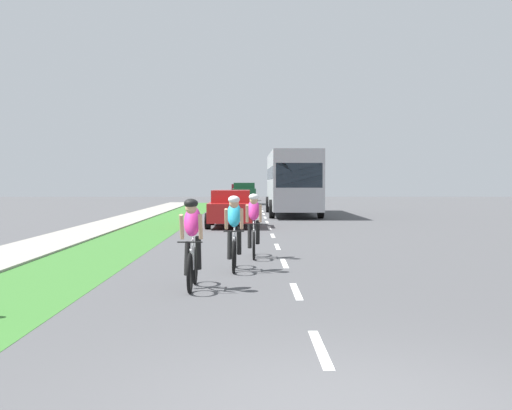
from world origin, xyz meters
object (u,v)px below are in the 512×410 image
object	(u,v)px
sedan_red	(231,208)
cyclist_distant	(254,225)
cyclist_lead	(192,242)
cyclist_trailing	(234,232)
bus_silver	(292,180)
suv_dark_green	(244,193)
pickup_maroon	(241,192)

from	to	relation	value
sedan_red	cyclist_distant	bearing A→B (deg)	-85.64
cyclist_lead	cyclist_distant	xyz separation A→B (m)	(1.09, 4.90, 0.00)
cyclist_trailing	cyclist_distant	world-z (taller)	same
bus_silver	suv_dark_green	bearing A→B (deg)	98.92
sedan_red	bus_silver	world-z (taller)	bus_silver
sedan_red	bus_silver	bearing A→B (deg)	73.12
pickup_maroon	cyclist_trailing	bearing A→B (deg)	-89.39
sedan_red	pickup_maroon	world-z (taller)	pickup_maroon
suv_dark_green	bus_silver	bearing A→B (deg)	-81.08
cyclist_distant	suv_dark_green	world-z (taller)	suv_dark_green
cyclist_lead	cyclist_trailing	world-z (taller)	same
pickup_maroon	cyclist_distant	bearing A→B (deg)	-88.89
cyclist_lead	sedan_red	bearing A→B (deg)	89.25
cyclist_trailing	bus_silver	bearing A→B (deg)	83.67
cyclist_lead	bus_silver	xyz separation A→B (m)	(3.37, 26.82, 1.17)
cyclist_distant	cyclist_trailing	bearing A→B (deg)	-99.88
cyclist_lead	sedan_red	distance (m)	16.43
cyclist_lead	sedan_red	world-z (taller)	cyclist_lead
cyclist_lead	pickup_maroon	world-z (taller)	pickup_maroon
cyclist_trailing	cyclist_distant	distance (m)	2.46
cyclist_lead	pickup_maroon	distance (m)	57.06
cyclist_trailing	sedan_red	world-z (taller)	cyclist_trailing
cyclist_lead	bus_silver	distance (m)	27.06
cyclist_distant	pickup_maroon	world-z (taller)	pickup_maroon
cyclist_trailing	suv_dark_green	world-z (taller)	suv_dark_green
bus_silver	pickup_maroon	distance (m)	30.44
sedan_red	cyclist_lead	bearing A→B (deg)	-90.75
cyclist_lead	cyclist_distant	bearing A→B (deg)	77.41
suv_dark_green	pickup_maroon	bearing A→B (deg)	92.07
cyclist_lead	cyclist_trailing	xyz separation A→B (m)	(0.67, 2.47, 0.00)
cyclist_lead	pickup_maroon	xyz separation A→B (m)	(0.09, 57.06, 0.02)
suv_dark_green	pickup_maroon	distance (m)	12.11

